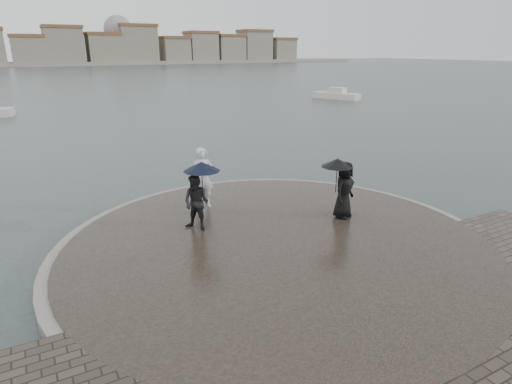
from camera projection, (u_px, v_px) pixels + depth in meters
ground at (362, 316)px, 9.32m from camera, size 400.00×400.00×0.00m
kerb_ring at (278, 248)px, 12.17m from camera, size 12.50×12.50×0.32m
quay_tip at (278, 247)px, 12.17m from camera, size 11.90×11.90×0.36m
statue at (203, 178)px, 14.46m from camera, size 0.82×0.61×2.06m
visitor_left at (198, 193)px, 12.64m from camera, size 1.31×1.17×2.04m
visitor_right at (343, 184)px, 13.51m from camera, size 1.30×1.08×1.95m
far_skyline at (6, 48)px, 138.02m from camera, size 260.00×20.00×37.00m
boats at (185, 103)px, 42.84m from camera, size 40.31×7.94×1.50m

